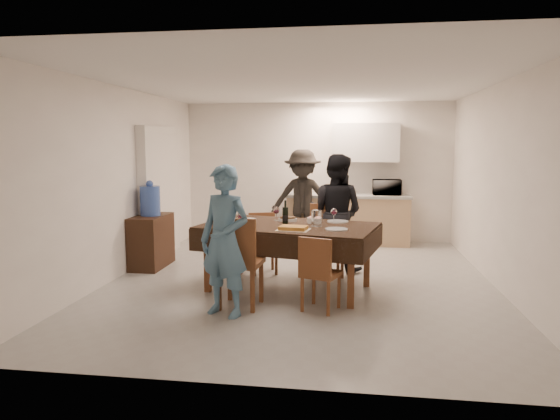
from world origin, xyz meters
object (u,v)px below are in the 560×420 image
(console, at_px, (152,241))
(person_kitchen, at_px, (302,199))
(dining_table, at_px, (289,228))
(water_jug, at_px, (150,201))
(water_pitcher, at_px, (317,218))
(wine_bottle, at_px, (285,212))
(microwave, at_px, (387,187))
(savoury_tart, at_px, (293,228))
(person_far, at_px, (336,213))
(person_near, at_px, (225,241))

(console, xyz_separation_m, person_kitchen, (2.08, 1.77, 0.48))
(dining_table, xyz_separation_m, water_jug, (-2.17, 0.87, 0.21))
(dining_table, distance_m, water_pitcher, 0.38)
(wine_bottle, relative_size, microwave, 0.60)
(water_pitcher, xyz_separation_m, person_kitchen, (-0.44, 2.69, -0.05))
(savoury_tart, xyz_separation_m, microwave, (1.31, 3.47, 0.20))
(wine_bottle, distance_m, water_pitcher, 0.42)
(dining_table, xyz_separation_m, microwave, (1.41, 3.09, 0.27))
(microwave, xyz_separation_m, person_far, (-0.86, -2.04, -0.21))
(wine_bottle, distance_m, person_far, 1.17)
(microwave, height_order, person_far, person_far)
(person_kitchen, bearing_deg, console, -139.57)
(savoury_tart, height_order, person_near, person_near)
(water_jug, xyz_separation_m, person_far, (2.72, 0.18, -0.15))
(dining_table, relative_size, water_jug, 5.31)
(microwave, bearing_deg, person_kitchen, 16.76)
(wine_bottle, bearing_deg, person_near, -114.44)
(dining_table, bearing_deg, person_kitchen, 104.55)
(savoury_tart, relative_size, person_far, 0.22)
(wine_bottle, bearing_deg, person_kitchen, 90.78)
(person_far, bearing_deg, microwave, -92.01)
(savoury_tart, distance_m, person_kitchen, 3.03)
(console, distance_m, savoury_tart, 2.63)
(dining_table, height_order, water_jug, water_jug)
(console, distance_m, person_far, 2.76)
(dining_table, relative_size, person_kitchen, 1.34)
(water_pitcher, xyz_separation_m, person_far, (0.20, 1.10, -0.08))
(person_near, height_order, person_kitchen, person_kitchen)
(dining_table, distance_m, savoury_tart, 0.40)
(console, height_order, person_near, person_near)
(wine_bottle, bearing_deg, savoury_tart, -70.77)
(water_jug, height_order, water_pitcher, water_jug)
(microwave, bearing_deg, console, 31.88)
(dining_table, xyz_separation_m, console, (-2.17, 0.87, -0.40))
(console, height_order, microwave, microwave)
(console, distance_m, water_jug, 0.60)
(console, distance_m, water_pitcher, 2.73)
(console, xyz_separation_m, person_far, (2.72, 0.18, 0.45))
(water_pitcher, relative_size, person_near, 0.12)
(console, relative_size, wine_bottle, 2.78)
(water_jug, xyz_separation_m, person_kitchen, (2.08, 1.77, -0.13))
(person_far, distance_m, person_kitchen, 1.72)
(water_pitcher, bearing_deg, person_kitchen, 99.18)
(water_jug, relative_size, microwave, 0.87)
(wine_bottle, relative_size, savoury_tart, 0.82)
(person_near, bearing_deg, console, 151.83)
(wine_bottle, distance_m, microwave, 3.38)
(wine_bottle, relative_size, person_kitchen, 0.17)
(wine_bottle, height_order, water_pitcher, wine_bottle)
(microwave, bearing_deg, person_far, 67.21)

